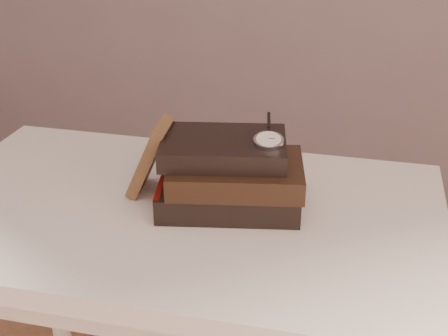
# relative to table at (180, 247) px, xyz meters

# --- Properties ---
(table) EXTENTS (1.00, 0.60, 0.75)m
(table) POSITION_rel_table_xyz_m (0.00, 0.00, 0.00)
(table) COLOR silver
(table) RESTS_ON ground
(book_stack) EXTENTS (0.30, 0.22, 0.13)m
(book_stack) POSITION_rel_table_xyz_m (0.09, 0.03, 0.15)
(book_stack) COLOR black
(book_stack) RESTS_ON table
(journal) EXTENTS (0.09, 0.10, 0.15)m
(journal) POSITION_rel_table_xyz_m (-0.07, 0.05, 0.17)
(journal) COLOR #472E1B
(journal) RESTS_ON table
(pocket_watch) EXTENTS (0.06, 0.16, 0.02)m
(pocket_watch) POSITION_rel_table_xyz_m (0.16, 0.03, 0.23)
(pocket_watch) COLOR silver
(pocket_watch) RESTS_ON book_stack
(eyeglasses) EXTENTS (0.13, 0.14, 0.05)m
(eyeglasses) POSITION_rel_table_xyz_m (-0.02, 0.10, 0.17)
(eyeglasses) COLOR silver
(eyeglasses) RESTS_ON book_stack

